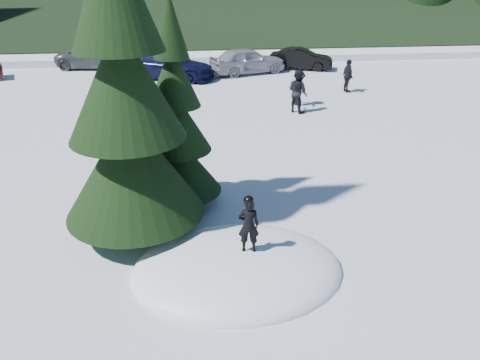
{
  "coord_description": "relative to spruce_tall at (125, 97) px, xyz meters",
  "views": [
    {
      "loc": [
        -0.84,
        -8.1,
        5.92
      ],
      "look_at": [
        0.29,
        2.15,
        1.1
      ],
      "focal_mm": 35.0,
      "sensor_mm": 36.0,
      "label": 1
    }
  ],
  "objects": [
    {
      "name": "ground",
      "position": [
        2.2,
        -1.8,
        -3.32
      ],
      "size": [
        200.0,
        200.0,
        0.0
      ],
      "primitive_type": "plane",
      "color": "white",
      "rests_on": "ground"
    },
    {
      "name": "snow_mound",
      "position": [
        2.2,
        -1.8,
        -3.32
      ],
      "size": [
        4.48,
        3.52,
        0.96
      ],
      "primitive_type": "ellipsoid",
      "color": "white",
      "rests_on": "ground"
    },
    {
      "name": "spruce_tall",
      "position": [
        0.0,
        0.0,
        0.0
      ],
      "size": [
        3.2,
        3.2,
        8.6
      ],
      "color": "black",
      "rests_on": "ground"
    },
    {
      "name": "spruce_short",
      "position": [
        1.0,
        1.4,
        -1.22
      ],
      "size": [
        2.2,
        2.2,
        5.37
      ],
      "color": "black",
      "rests_on": "ground"
    },
    {
      "name": "child_skier",
      "position": [
        2.43,
        -1.78,
        -2.24
      ],
      "size": [
        0.46,
        0.33,
        1.2
      ],
      "primitive_type": "imported",
      "rotation": [
        0.0,
        0.0,
        3.05
      ],
      "color": "black",
      "rests_on": "snow_mound"
    },
    {
      "name": "adult_0",
      "position": [
        5.96,
        9.39,
        -2.41
      ],
      "size": [
        1.1,
        1.12,
        1.83
      ],
      "primitive_type": "imported",
      "rotation": [
        0.0,
        0.0,
        2.28
      ],
      "color": "black",
      "rests_on": "ground"
    },
    {
      "name": "adult_1",
      "position": [
        9.2,
        12.45,
        -2.51
      ],
      "size": [
        0.5,
        0.99,
        1.61
      ],
      "primitive_type": "imported",
      "rotation": [
        0.0,
        0.0,
        1.69
      ],
      "color": "black",
      "rests_on": "ground"
    },
    {
      "name": "adult_2",
      "position": [
        6.27,
        10.36,
        -2.55
      ],
      "size": [
        0.97,
        1.15,
        1.54
      ],
      "primitive_type": "imported",
      "rotation": [
        0.0,
        0.0,
        2.05
      ],
      "color": "black",
      "rests_on": "ground"
    },
    {
      "name": "car_2",
      "position": [
        -4.25,
        19.83,
        -2.69
      ],
      "size": [
        4.72,
        2.6,
        1.25
      ],
      "primitive_type": "imported",
      "rotation": [
        0.0,
        0.0,
        1.45
      ],
      "color": "#4C5054",
      "rests_on": "ground"
    },
    {
      "name": "car_3",
      "position": [
        0.37,
        16.41,
        -2.58
      ],
      "size": [
        5.48,
        3.95,
        1.47
      ],
      "primitive_type": "imported",
      "rotation": [
        0.0,
        0.0,
        1.15
      ],
      "color": "black",
      "rests_on": "ground"
    },
    {
      "name": "car_4",
      "position": [
        4.79,
        17.24,
        -2.57
      ],
      "size": [
        4.73,
        3.08,
        1.5
      ],
      "primitive_type": "imported",
      "rotation": [
        0.0,
        0.0,
        1.9
      ],
      "color": "#92939A",
      "rests_on": "ground"
    },
    {
      "name": "car_5",
      "position": [
        8.17,
        18.13,
        -2.7
      ],
      "size": [
        3.97,
        2.41,
        1.23
      ],
      "primitive_type": "imported",
      "rotation": [
        0.0,
        0.0,
        1.25
      ],
      "color": "black",
      "rests_on": "ground"
    }
  ]
}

